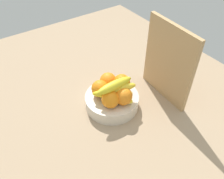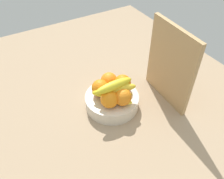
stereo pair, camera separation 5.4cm
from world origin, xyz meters
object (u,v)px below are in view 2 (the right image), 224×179
object	(u,v)px
orange_front_right	(100,88)
orange_back_right	(123,83)
fruit_bowl	(112,101)
orange_front_left	(109,81)
orange_back_left	(123,97)
cutting_board	(170,65)
orange_center	(109,99)
banana_bunch	(114,91)

from	to	relation	value
orange_front_right	orange_back_right	xyz separation A→B (cm)	(2.07, 10.22, 0.00)
orange_back_right	fruit_bowl	bearing A→B (deg)	-75.87
orange_front_left	orange_back_right	xyz separation A→B (cm)	(4.43, 4.43, 0.00)
orange_back_right	orange_back_left	bearing A→B (deg)	-31.75
fruit_bowl	cutting_board	size ratio (longest dim) A/B	0.67
fruit_bowl	orange_front_right	size ratio (longest dim) A/B	3.17
fruit_bowl	orange_back_left	world-z (taller)	orange_back_left
fruit_bowl	orange_back_right	size ratio (longest dim) A/B	3.17
fruit_bowl	orange_center	distance (cm)	8.85
fruit_bowl	orange_front_left	distance (cm)	9.24
fruit_bowl	orange_front_left	xyz separation A→B (cm)	(-6.04, 1.96, 6.72)
orange_back_left	banana_bunch	bearing A→B (deg)	-146.78
banana_bunch	orange_front_left	bearing A→B (deg)	163.70
orange_front_right	cutting_board	xyz separation A→B (cm)	(10.69, 28.53, 8.35)
orange_front_right	orange_center	world-z (taller)	same
orange_back_left	cutting_board	distance (cm)	24.53
orange_front_right	orange_back_right	world-z (taller)	same
fruit_bowl	cutting_board	bearing A→B (deg)	74.15
orange_center	cutting_board	xyz separation A→B (cm)	(2.67, 28.50, 8.35)
orange_back_right	orange_center	bearing A→B (deg)	-59.68
orange_center	orange_back_right	bearing A→B (deg)	120.32
orange_back_left	cutting_board	world-z (taller)	cutting_board
orange_back_left	orange_center	bearing A→B (deg)	-107.05
orange_back_right	cutting_board	world-z (taller)	cutting_board
fruit_bowl	orange_front_right	xyz separation A→B (cm)	(-3.68, -3.83, 6.72)
orange_center	banana_bunch	size ratio (longest dim) A/B	0.40
orange_front_left	orange_front_right	world-z (taller)	same
cutting_board	orange_back_left	bearing A→B (deg)	-89.57
orange_front_left	orange_back_right	world-z (taller)	same
orange_center	orange_back_right	size ratio (longest dim) A/B	1.00
orange_front_left	cutting_board	bearing A→B (deg)	60.15
orange_back_left	banana_bunch	size ratio (longest dim) A/B	0.40
fruit_bowl	cutting_board	xyz separation A→B (cm)	(7.01, 24.71, 15.07)
orange_front_left	orange_front_right	distance (cm)	6.25
orange_front_left	cutting_board	world-z (taller)	cutting_board
orange_back_left	orange_back_right	xyz separation A→B (cm)	(-7.63, 4.72, 0.00)
fruit_bowl	banana_bunch	bearing A→B (deg)	-12.22
orange_front_right	orange_back_left	world-z (taller)	same
fruit_bowl	orange_front_right	world-z (taller)	orange_front_right
banana_bunch	cutting_board	xyz separation A→B (cm)	(4.40, 25.27, 6.84)
orange_front_left	banana_bunch	world-z (taller)	banana_bunch
orange_back_left	fruit_bowl	bearing A→B (deg)	-164.52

